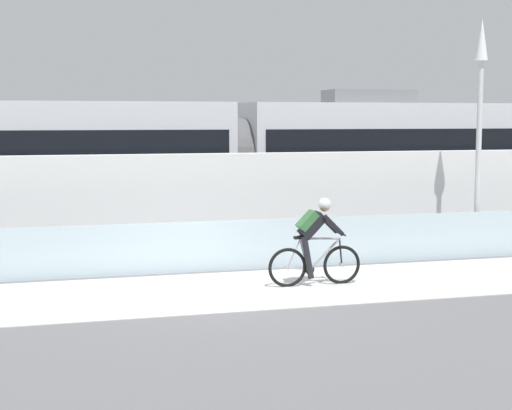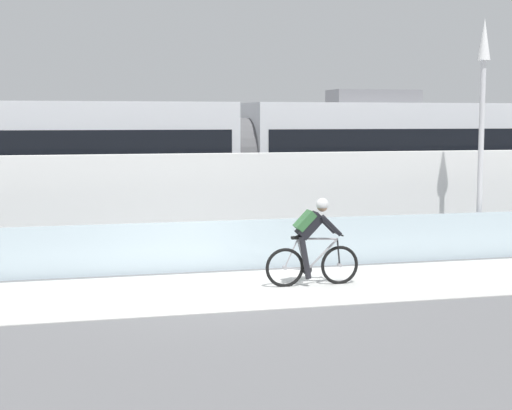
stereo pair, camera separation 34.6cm
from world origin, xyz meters
name	(u,v)px [view 2 (the right image)]	position (x,y,z in m)	size (l,w,h in m)	color
ground_plane	(215,291)	(0.00, 0.00, 0.00)	(200.00, 200.00, 0.00)	slate
bike_path_deck	(215,291)	(0.00, 0.00, 0.01)	(32.00, 3.20, 0.01)	silver
glass_parapet	(197,247)	(0.00, 1.85, 0.51)	(32.00, 0.05, 1.01)	silver
concrete_barrier_wall	(183,205)	(0.00, 3.65, 1.14)	(32.00, 0.36, 2.27)	white
tram_rail_near	(168,240)	(0.00, 6.13, 0.00)	(32.00, 0.08, 0.01)	#595654
tram_rail_far	(161,232)	(0.00, 7.57, 0.00)	(32.00, 0.08, 0.01)	#595654
tram	(239,162)	(1.99, 6.85, 1.89)	(22.56, 2.54, 3.81)	silver
cyclist_on_bike	(312,243)	(1.80, 0.00, 0.80)	(1.77, 0.58, 1.61)	black
lamp_post_antenna	(482,107)	(6.38, 2.15, 3.29)	(0.28, 0.28, 5.20)	gray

